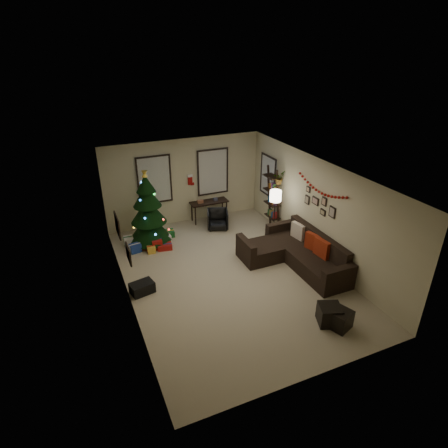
% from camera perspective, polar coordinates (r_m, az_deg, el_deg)
% --- Properties ---
extents(floor, '(7.00, 7.00, 0.00)m').
position_cam_1_polar(floor, '(9.60, 0.89, -7.73)').
color(floor, tan).
rests_on(floor, ground).
extents(ceiling, '(7.00, 7.00, 0.00)m').
position_cam_1_polar(ceiling, '(8.40, 1.01, 7.73)').
color(ceiling, white).
rests_on(ceiling, floor).
extents(wall_back, '(5.00, 0.00, 5.00)m').
position_cam_1_polar(wall_back, '(11.94, -6.03, 6.42)').
color(wall_back, beige).
rests_on(wall_back, floor).
extents(wall_front, '(5.00, 0.00, 5.00)m').
position_cam_1_polar(wall_front, '(6.41, 14.30, -13.52)').
color(wall_front, beige).
rests_on(wall_front, floor).
extents(wall_left, '(0.00, 7.00, 7.00)m').
position_cam_1_polar(wall_left, '(8.33, -14.97, -3.58)').
color(wall_left, beige).
rests_on(wall_left, floor).
extents(wall_right, '(0.00, 7.00, 7.00)m').
position_cam_1_polar(wall_right, '(10.12, 13.97, 2.03)').
color(wall_right, beige).
rests_on(wall_right, floor).
extents(window_back_left, '(1.05, 0.06, 1.50)m').
position_cam_1_polar(window_back_left, '(11.62, -10.51, 6.61)').
color(window_back_left, '#728CB2').
rests_on(window_back_left, wall_back).
extents(window_back_right, '(1.05, 0.06, 1.50)m').
position_cam_1_polar(window_back_right, '(12.15, -1.73, 7.90)').
color(window_back_right, '#728CB2').
rests_on(window_back_right, wall_back).
extents(window_right_wall, '(0.06, 0.90, 1.30)m').
position_cam_1_polar(window_right_wall, '(12.01, 6.74, 7.27)').
color(window_right_wall, '#728CB2').
rests_on(window_right_wall, wall_right).
extents(christmas_tree, '(1.22, 1.22, 2.27)m').
position_cam_1_polar(christmas_tree, '(10.85, -11.39, 1.60)').
color(christmas_tree, black).
rests_on(christmas_tree, floor).
extents(presents, '(1.50, 1.01, 0.30)m').
position_cam_1_polar(presents, '(11.05, -10.56, -2.64)').
color(presents, silver).
rests_on(presents, floor).
extents(sofa, '(1.92, 2.79, 0.88)m').
position_cam_1_polar(sofa, '(10.12, 10.83, -4.42)').
color(sofa, black).
rests_on(sofa, floor).
extents(pillow_red_a, '(0.17, 0.49, 0.48)m').
position_cam_1_polar(pillow_red_a, '(9.78, 14.58, -3.61)').
color(pillow_red_a, maroon).
rests_on(pillow_red_a, sofa).
extents(pillow_red_b, '(0.25, 0.48, 0.46)m').
position_cam_1_polar(pillow_red_b, '(10.02, 13.36, -2.69)').
color(pillow_red_b, maroon).
rests_on(pillow_red_b, sofa).
extents(pillow_cream, '(0.20, 0.46, 0.44)m').
position_cam_1_polar(pillow_cream, '(10.52, 11.15, -1.06)').
color(pillow_cream, beige).
rests_on(pillow_cream, sofa).
extents(ottoman_near, '(0.58, 0.58, 0.42)m').
position_cam_1_polar(ottoman_near, '(8.35, 15.66, -13.07)').
color(ottoman_near, black).
rests_on(ottoman_near, floor).
extents(ottoman_far, '(0.54, 0.54, 0.40)m').
position_cam_1_polar(ottoman_far, '(8.31, 17.12, -13.60)').
color(ottoman_far, black).
rests_on(ottoman_far, floor).
extents(desk, '(1.23, 0.44, 0.66)m').
position_cam_1_polar(desk, '(12.19, -2.26, 3.10)').
color(desk, black).
rests_on(desk, floor).
extents(desk_chair, '(0.73, 0.71, 0.60)m').
position_cam_1_polar(desk_chair, '(11.77, -0.97, 0.71)').
color(desk_chair, black).
rests_on(desk_chair, floor).
extents(bookshelf, '(0.30, 0.58, 1.99)m').
position_cam_1_polar(bookshelf, '(11.62, 7.40, 3.71)').
color(bookshelf, black).
rests_on(bookshelf, floor).
extents(potted_plant, '(0.57, 0.56, 0.49)m').
position_cam_1_polar(potted_plant, '(11.11, 8.35, 7.26)').
color(potted_plant, '#4C4C4C').
rests_on(potted_plant, bookshelf).
extents(floor_lamp, '(0.33, 0.33, 1.55)m').
position_cam_1_polar(floor_lamp, '(10.76, 7.79, 3.74)').
color(floor_lamp, black).
rests_on(floor_lamp, floor).
extents(art_map, '(0.04, 0.60, 0.50)m').
position_cam_1_polar(art_map, '(8.95, -15.85, -0.22)').
color(art_map, black).
rests_on(art_map, wall_left).
extents(art_abstract, '(0.04, 0.45, 0.35)m').
position_cam_1_polar(art_abstract, '(7.79, -14.27, -4.44)').
color(art_abstract, black).
rests_on(art_abstract, wall_left).
extents(gallery, '(0.03, 1.25, 0.54)m').
position_cam_1_polar(gallery, '(9.97, 14.26, 3.01)').
color(gallery, black).
rests_on(gallery, wall_right).
extents(garland, '(0.08, 1.90, 0.30)m').
position_cam_1_polar(garland, '(9.78, 14.47, 5.26)').
color(garland, '#A5140C').
rests_on(garland, wall_right).
extents(stocking_left, '(0.20, 0.05, 0.36)m').
position_cam_1_polar(stocking_left, '(11.96, -6.81, 6.68)').
color(stocking_left, '#990F0C').
rests_on(stocking_left, wall_back).
extents(stocking_right, '(0.20, 0.05, 0.36)m').
position_cam_1_polar(stocking_right, '(11.95, -5.12, 6.72)').
color(stocking_right, '#990F0C').
rests_on(stocking_right, wall_back).
extents(storage_bin, '(0.60, 0.46, 0.27)m').
position_cam_1_polar(storage_bin, '(9.13, -12.28, -9.42)').
color(storage_bin, black).
rests_on(storage_bin, floor).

